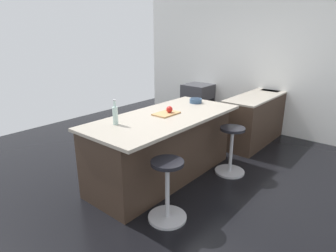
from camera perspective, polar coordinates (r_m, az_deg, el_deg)
ground_plane at (r=4.64m, az=0.42°, el=-7.52°), size 6.92×6.92×0.00m
interior_partition_left at (r=6.43m, az=15.73°, el=12.17°), size 0.12×5.33×2.82m
sink_cabinet at (r=6.06m, az=18.69°, el=2.34°), size 2.53×0.60×1.18m
oven_range at (r=6.78m, az=5.96°, el=4.65°), size 0.60×0.61×0.87m
kitchen_island at (r=4.06m, az=-1.06°, el=-4.05°), size 2.31×1.05×0.94m
stool_by_window at (r=4.32m, az=12.50°, el=-5.06°), size 0.44×0.44×0.72m
stool_middle at (r=3.22m, az=-0.14°, el=-13.13°), size 0.44×0.44×0.72m
cutting_board at (r=3.94m, az=-0.35°, el=2.51°), size 0.36×0.24×0.02m
apple_red at (r=3.95m, az=0.29°, el=3.36°), size 0.09×0.09×0.09m
water_bottle at (r=3.53m, az=-10.52°, el=2.22°), size 0.06×0.06×0.31m
fruit_bowl at (r=4.61m, az=5.57°, el=5.11°), size 0.20×0.20×0.07m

